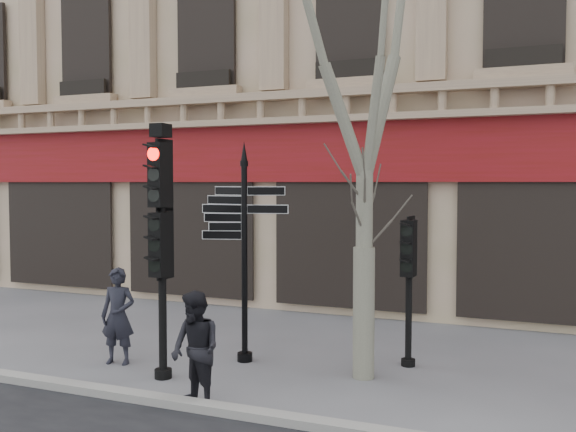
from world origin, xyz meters
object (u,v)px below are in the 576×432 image
traffic_signal_main (162,219)px  traffic_signal_secondary (409,264)px  plane_tree (366,17)px  fingerpost (244,214)px  pedestrian_a (118,316)px  pedestrian_b (196,350)px

traffic_signal_main → traffic_signal_secondary: (3.27, 2.05, -0.77)m
traffic_signal_secondary → plane_tree: plane_tree is taller
fingerpost → pedestrian_a: (-1.83, -0.91, -1.64)m
fingerpost → pedestrian_a: size_ratio=2.31×
traffic_signal_main → plane_tree: (2.77, 1.17, 2.95)m
fingerpost → plane_tree: bearing=-8.5°
pedestrian_a → pedestrian_b: 2.55m
traffic_signal_main → plane_tree: bearing=22.2°
fingerpost → plane_tree: plane_tree is taller
fingerpost → plane_tree: size_ratio=0.47×
plane_tree → pedestrian_b: (-1.68, -2.07, -4.60)m
fingerpost → traffic_signal_secondary: fingerpost is taller
traffic_signal_main → pedestrian_a: bearing=160.1°
traffic_signal_main → pedestrian_b: 2.17m
traffic_signal_main → pedestrian_b: (1.10, -0.90, -1.64)m
pedestrian_a → pedestrian_b: size_ratio=1.03×
fingerpost → plane_tree: (2.05, -0.12, 2.93)m
plane_tree → pedestrian_a: (-3.88, -0.79, -4.58)m
plane_tree → pedestrian_a: bearing=-168.5°
pedestrian_b → traffic_signal_main: bearing=165.7°
pedestrian_b → traffic_signal_secondary: bearing=78.6°
traffic_signal_secondary → pedestrian_a: bearing=-157.4°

